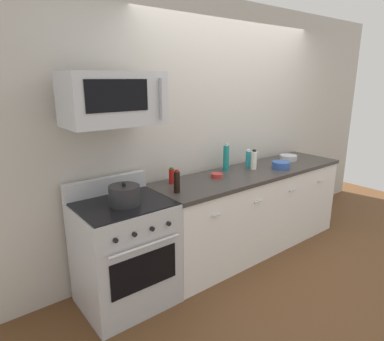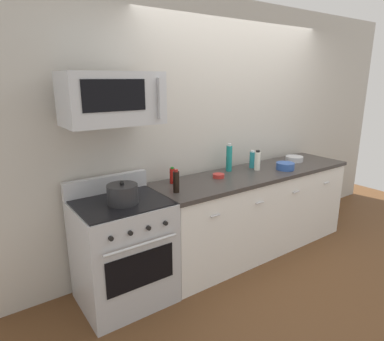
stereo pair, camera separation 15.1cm
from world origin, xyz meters
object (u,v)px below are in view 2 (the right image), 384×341
at_px(microwave, 112,98).
at_px(bottle_sparkling_teal, 229,158).
at_px(bottle_dish_soap, 252,160).
at_px(bottle_soy_sauce_dark, 176,182).
at_px(bowl_steel_prep, 294,159).
at_px(bowl_red_small, 219,176).
at_px(bottle_vinegar_white, 257,161).
at_px(bottle_hot_sauce_red, 172,176).
at_px(range_oven, 123,251).
at_px(bowl_blue_mixing, 285,166).
at_px(stockpot, 123,194).

relative_size(microwave, bottle_sparkling_teal, 2.44).
height_order(bottle_dish_soap, bottle_soy_sauce_dark, bottle_soy_sauce_dark).
distance_m(bowl_steel_prep, bowl_red_small, 1.20).
height_order(microwave, bottle_soy_sauce_dark, microwave).
relative_size(bottle_vinegar_white, bottle_hot_sauce_red, 1.39).
xyz_separation_m(range_oven, bowl_steel_prep, (2.30, 0.07, 0.48)).
xyz_separation_m(bottle_hot_sauce_red, bottle_soy_sauce_dark, (-0.12, -0.25, 0.02)).
bearing_deg(bottle_vinegar_white, bottle_soy_sauce_dark, -174.27).
distance_m(range_oven, bottle_dish_soap, 1.76).
relative_size(bowl_blue_mixing, stockpot, 0.81).
bearing_deg(bottle_hot_sauce_red, bowl_red_small, -13.61).
bearing_deg(microwave, bottle_soy_sauce_dark, -12.86).
bearing_deg(microwave, bowl_steel_prep, 0.52).
height_order(bowl_blue_mixing, stockpot, stockpot).
height_order(range_oven, bowl_steel_prep, range_oven).
distance_m(bottle_dish_soap, bowl_steel_prep, 0.65).
bearing_deg(stockpot, bowl_blue_mixing, -2.10).
bearing_deg(range_oven, stockpot, -90.00).
bearing_deg(bottle_soy_sauce_dark, bottle_dish_soap, 10.61).
bearing_deg(stockpot, microwave, 89.87).
bearing_deg(range_oven, bowl_steel_prep, 1.63).
distance_m(bottle_soy_sauce_dark, stockpot, 0.50).
distance_m(bowl_blue_mixing, bowl_steel_prep, 0.44).
xyz_separation_m(bowl_steel_prep, bowl_red_small, (-1.20, -0.00, -0.01)).
distance_m(bottle_dish_soap, bottle_sparkling_teal, 0.31).
distance_m(microwave, stockpot, 0.76).
xyz_separation_m(range_oven, bowl_red_small, (1.10, 0.06, 0.47)).
height_order(bottle_dish_soap, bowl_blue_mixing, bottle_dish_soap).
distance_m(microwave, bottle_dish_soap, 1.82).
distance_m(range_oven, bowl_steel_prep, 2.35).
distance_m(range_oven, stockpot, 0.53).
distance_m(bottle_hot_sauce_red, bowl_red_small, 0.50).
bearing_deg(bowl_blue_mixing, bottle_sparkling_teal, 150.02).
distance_m(range_oven, microwave, 1.28).
height_order(bottle_vinegar_white, bowl_red_small, bottle_vinegar_white).
bearing_deg(bottle_soy_sauce_dark, microwave, 167.14).
xyz_separation_m(microwave, bowl_steel_prep, (2.30, 0.02, -0.80)).
distance_m(bottle_sparkling_teal, bowl_steel_prep, 0.96).
relative_size(range_oven, bottle_hot_sauce_red, 6.72).
distance_m(bottle_dish_soap, bowl_blue_mixing, 0.37).
bearing_deg(range_oven, bowl_red_small, 3.17).
bearing_deg(bottle_hot_sauce_red, bottle_dish_soap, -1.66).
bearing_deg(range_oven, bottle_soy_sauce_dark, -7.92).
height_order(microwave, bottle_dish_soap, microwave).
distance_m(bottle_vinegar_white, bowl_blue_mixing, 0.32).
bearing_deg(bowl_blue_mixing, microwave, 174.96).
distance_m(bottle_hot_sauce_red, bowl_steel_prep, 1.69).
height_order(microwave, bowl_steel_prep, microwave).
xyz_separation_m(bottle_sparkling_teal, bowl_blue_mixing, (0.55, -0.32, -0.10)).
relative_size(bottle_soy_sauce_dark, bottle_sparkling_teal, 0.68).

